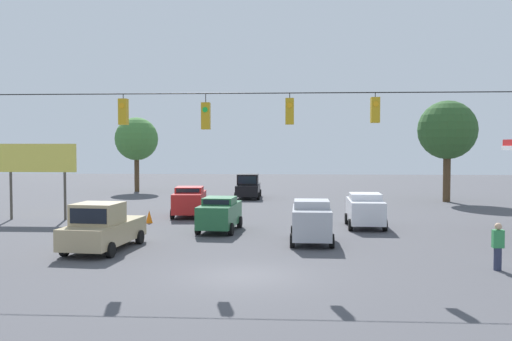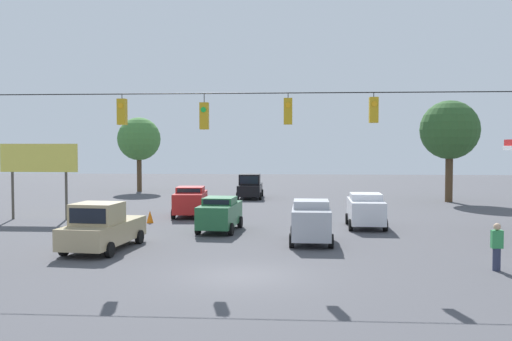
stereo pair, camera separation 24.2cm
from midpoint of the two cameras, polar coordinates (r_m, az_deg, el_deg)
name	(u,v)px [view 1 (the left image)]	position (r m, az deg, el deg)	size (l,w,h in m)	color
ground_plane	(244,276)	(20.35, -1.60, -10.48)	(140.00, 140.00, 0.00)	#47474C
overhead_signal_span	(247,143)	(21.72, -1.24, 2.76)	(20.55, 0.38, 7.26)	#939399
pickup_truck_black_withflow_deep	(248,187)	(49.18, -0.93, -1.67)	(2.17, 5.06, 2.12)	black
sedan_green_withflow_mid	(220,213)	(30.49, -3.88, -4.31)	(2.18, 4.29, 1.82)	#236038
pickup_truck_tan_parked_shoulder	(103,228)	(25.85, -15.34, -5.58)	(2.61, 5.25, 2.12)	tan
sedan_red_withflow_far	(189,201)	(36.85, -6.86, -3.05)	(2.25, 4.13, 1.93)	red
sedan_silver_crossing_near	(311,221)	(26.86, 5.31, -5.04)	(2.02, 3.85, 2.02)	#A8AAB2
sedan_white_oncoming_far	(365,210)	(32.34, 10.65, -3.87)	(2.11, 4.04, 1.91)	silver
traffic_cone_nearest	(114,236)	(27.34, -14.28, -6.40)	(0.41, 0.41, 0.75)	orange
traffic_cone_second	(135,226)	(30.64, -12.27, -5.42)	(0.41, 0.41, 0.75)	orange
traffic_cone_third	(149,217)	(34.27, -10.83, -4.56)	(0.41, 0.41, 0.75)	orange
roadside_billboard	(37,163)	(37.50, -21.19, 0.72)	(4.87, 0.16, 4.68)	#4C473D
pedestrian	(498,246)	(22.78, 22.75, -7.01)	(0.40, 0.28, 1.75)	#2D334C
tree_horizon_left	(136,139)	(57.39, -11.98, 3.08)	(4.23, 4.23, 7.33)	#4C3823
tree_horizon_right	(447,130)	(48.55, 18.46, 3.82)	(4.74, 4.74, 8.20)	#4C3823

